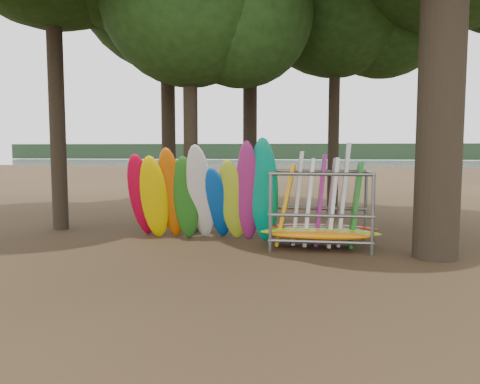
# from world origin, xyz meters

# --- Properties ---
(ground) EXTENTS (120.00, 120.00, 0.00)m
(ground) POSITION_xyz_m (0.00, 0.00, 0.00)
(ground) COLOR #47331E
(ground) RESTS_ON ground
(lake) EXTENTS (160.00, 160.00, 0.00)m
(lake) POSITION_xyz_m (0.00, 60.00, 0.00)
(lake) COLOR gray
(lake) RESTS_ON ground
(far_shore) EXTENTS (160.00, 4.00, 4.00)m
(far_shore) POSITION_xyz_m (0.00, 110.00, 2.00)
(far_shore) COLOR black
(far_shore) RESTS_ON ground
(kayak_row) EXTENTS (4.40, 1.96, 3.02)m
(kayak_row) POSITION_xyz_m (-1.05, 1.45, 1.27)
(kayak_row) COLOR red
(kayak_row) RESTS_ON ground
(storage_rack) EXTENTS (3.11, 1.57, 2.75)m
(storage_rack) POSITION_xyz_m (2.23, 1.08, 0.94)
(storage_rack) COLOR slate
(storage_rack) RESTS_ON ground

